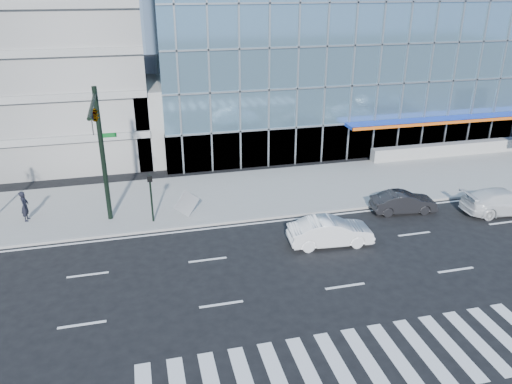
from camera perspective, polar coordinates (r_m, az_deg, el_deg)
The scene contains 11 objects.
ground at distance 27.73m, azimuth 6.86°, elevation -6.17°, with size 160.00×160.00×0.00m, color black.
sidewalk at distance 34.51m, azimuth 2.27°, elevation 0.21°, with size 120.00×8.00×0.15m, color gray.
theatre_building at distance 54.01m, azimuth 11.82°, elevation 16.26°, with size 42.00×26.00×15.00m, color #6A95B1.
ramp_block at distance 41.95m, azimuth -9.52°, elevation 8.30°, with size 6.00×8.00×6.00m, color gray.
traffic_signal at distance 28.13m, azimuth -17.68°, elevation 6.92°, with size 1.14×5.74×8.00m.
ped_signal_post at distance 29.71m, azimuth -11.94°, elevation 0.13°, with size 0.30×0.33×3.00m.
white_suv at distance 34.71m, azimuth 26.38°, elevation -0.95°, with size 2.12×5.22×1.52m, color white.
white_sedan at distance 27.71m, azimuth 8.48°, elevation -4.50°, with size 1.62×4.64×1.53m, color white.
dark_sedan at distance 32.51m, azimuth 16.50°, elevation -1.13°, with size 1.41×4.05×1.33m, color black.
pedestrian at distance 32.71m, azimuth -24.91°, elevation -1.46°, with size 0.68×0.45×1.86m, color black.
tilted_panel at distance 30.32m, azimuth -7.93°, elevation -1.31°, with size 1.30×0.06×1.30m, color #A5A5A5.
Camera 1 is at (-8.98, -22.52, 13.47)m, focal length 35.00 mm.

